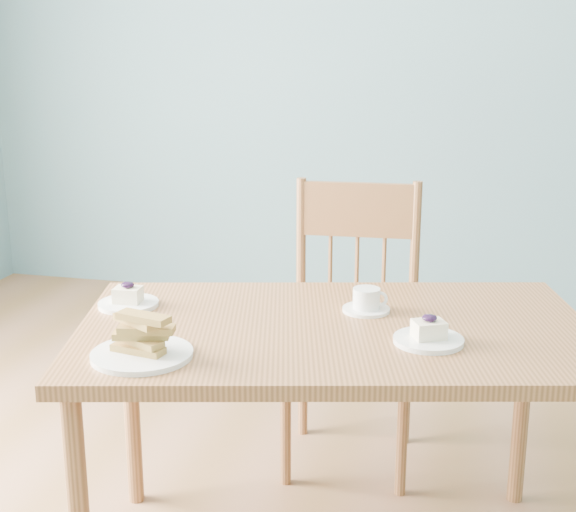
{
  "coord_description": "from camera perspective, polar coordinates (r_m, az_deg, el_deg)",
  "views": [
    {
      "loc": [
        0.23,
        -1.65,
        1.37
      ],
      "look_at": [
        -0.23,
        0.25,
        0.84
      ],
      "focal_mm": 50.0,
      "sensor_mm": 36.0,
      "label": 1
    }
  ],
  "objects": [
    {
      "name": "cheesecake_plate_near",
      "position": [
        1.91,
        9.97,
        -5.59
      ],
      "size": [
        0.16,
        0.16,
        0.07
      ],
      "rotation": [
        0.0,
        0.0,
        0.46
      ],
      "color": "white",
      "rests_on": "dining_table"
    },
    {
      "name": "dining_chair",
      "position": [
        2.63,
        4.57,
        -4.85
      ],
      "size": [
        0.45,
        0.43,
        0.93
      ],
      "rotation": [
        0.0,
        0.0,
        0.06
      ],
      "color": "#9F663C",
      "rests_on": "ground"
    },
    {
      "name": "cheesecake_plate_far",
      "position": [
        2.18,
        -11.29,
        -3.09
      ],
      "size": [
        0.16,
        0.16,
        0.07
      ],
      "rotation": [
        0.0,
        0.0,
        0.07
      ],
      "color": "white",
      "rests_on": "dining_table"
    },
    {
      "name": "coffee_cup",
      "position": [
        2.1,
        5.62,
        -3.25
      ],
      "size": [
        0.12,
        0.12,
        0.06
      ],
      "rotation": [
        0.0,
        0.0,
        0.08
      ],
      "color": "white",
      "rests_on": "dining_table"
    },
    {
      "name": "dining_table",
      "position": [
        2.03,
        3.32,
        -6.73
      ],
      "size": [
        1.41,
        1.01,
        0.68
      ],
      "rotation": [
        0.0,
        0.0,
        0.24
      ],
      "color": "#9F663C",
      "rests_on": "ground"
    },
    {
      "name": "room",
      "position": [
        1.67,
        5.91,
        14.34
      ],
      "size": [
        5.01,
        5.01,
        2.71
      ],
      "color": "#906243",
      "rests_on": "ground"
    },
    {
      "name": "biscotti_plate",
      "position": [
        1.82,
        -10.38,
        -6.08
      ],
      "size": [
        0.23,
        0.23,
        0.11
      ],
      "rotation": [
        0.0,
        0.0,
        -0.1
      ],
      "color": "white",
      "rests_on": "dining_table"
    }
  ]
}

